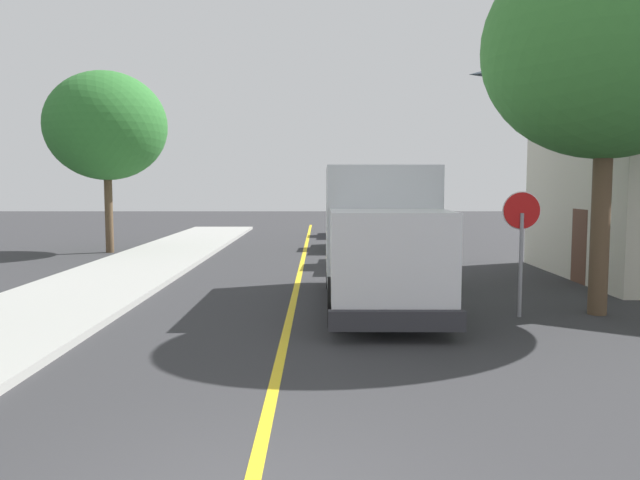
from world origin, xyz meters
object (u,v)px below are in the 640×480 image
object	(u,v)px
stop_sign	(521,229)
street_tree_far_side	(607,47)
box_truck	(377,228)
street_tree_down_block	(105,126)
parked_car_near	(370,243)
parked_car_far	(351,221)
parked_car_mid	(352,231)

from	to	relation	value
stop_sign	street_tree_far_side	distance (m)	4.18
box_truck	street_tree_down_block	xyz separation A→B (m)	(-10.02, 10.90, 3.38)
parked_car_near	parked_car_far	distance (m)	12.57
parked_car_far	street_tree_far_side	bearing A→B (deg)	-78.29
parked_car_near	street_tree_far_side	bearing A→B (deg)	-62.17
parked_car_mid	parked_car_far	bearing A→B (deg)	87.53
parked_car_mid	parked_car_far	distance (m)	6.89
parked_car_near	street_tree_down_block	xyz separation A→B (m)	(-10.41, 4.19, 4.36)
box_truck	street_tree_down_block	size ratio (longest dim) A/B	0.98
parked_car_near	parked_car_mid	xyz separation A→B (m)	(-0.33, 5.69, 0.00)
parked_car_near	street_tree_down_block	bearing A→B (deg)	158.09
parked_car_near	box_truck	bearing A→B (deg)	-93.32
box_truck	street_tree_far_side	distance (m)	6.18
box_truck	parked_car_near	world-z (taller)	box_truck
box_truck	parked_car_mid	xyz separation A→B (m)	(0.06, 12.40, -0.97)
parked_car_mid	street_tree_down_block	xyz separation A→B (m)	(-10.09, -1.50, 4.36)
street_tree_down_block	stop_sign	bearing A→B (deg)	-44.04
parked_car_mid	stop_sign	distance (m)	14.28
parked_car_near	street_tree_far_side	xyz separation A→B (m)	(4.24, -8.03, 4.85)
box_truck	parked_car_mid	world-z (taller)	box_truck
parked_car_mid	street_tree_far_side	world-z (taller)	street_tree_far_side
box_truck	street_tree_far_side	size ratio (longest dim) A/B	0.90
parked_car_near	parked_car_mid	world-z (taller)	same
parked_car_mid	parked_car_far	xyz separation A→B (m)	(0.30, 6.88, 0.00)
parked_car_far	stop_sign	size ratio (longest dim) A/B	1.67
parked_car_far	street_tree_down_block	distance (m)	14.03
street_tree_far_side	street_tree_down_block	distance (m)	19.09
box_truck	street_tree_far_side	xyz separation A→B (m)	(4.63, -1.32, 3.87)
parked_car_far	street_tree_far_side	size ratio (longest dim) A/B	0.55
stop_sign	street_tree_down_block	bearing A→B (deg)	135.96
parked_car_far	stop_sign	xyz separation A→B (m)	(2.51, -20.84, 1.06)
parked_car_mid	street_tree_far_side	xyz separation A→B (m)	(4.57, -13.72, 4.85)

